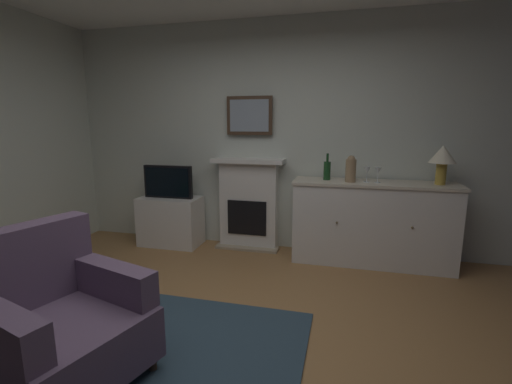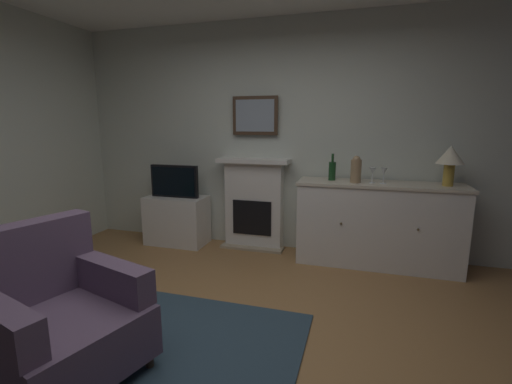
# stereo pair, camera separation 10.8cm
# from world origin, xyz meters

# --- Properties ---
(ground_plane) EXTENTS (5.41, 4.47, 0.10)m
(ground_plane) POSITION_xyz_m (0.00, 0.00, -0.05)
(ground_plane) COLOR #9E7042
(ground_plane) RESTS_ON ground
(wall_rear) EXTENTS (5.41, 0.06, 2.69)m
(wall_rear) POSITION_xyz_m (0.00, 2.20, 1.35)
(wall_rear) COLOR silver
(wall_rear) RESTS_ON ground_plane
(area_rug) EXTENTS (2.45, 1.93, 0.02)m
(area_rug) POSITION_xyz_m (-0.68, -0.33, 0.01)
(area_rug) COLOR #2D4251
(area_rug) RESTS_ON ground_plane
(fireplace_unit) EXTENTS (0.87, 0.30, 1.10)m
(fireplace_unit) POSITION_xyz_m (-0.38, 2.08, 0.55)
(fireplace_unit) COLOR white
(fireplace_unit) RESTS_ON ground_plane
(framed_picture) EXTENTS (0.55, 0.04, 0.45)m
(framed_picture) POSITION_xyz_m (-0.38, 2.12, 1.60)
(framed_picture) COLOR #473323
(sideboard_cabinet) EXTENTS (1.70, 0.49, 0.90)m
(sideboard_cabinet) POSITION_xyz_m (1.05, 1.90, 0.45)
(sideboard_cabinet) COLOR white
(sideboard_cabinet) RESTS_ON ground_plane
(table_lamp) EXTENTS (0.26, 0.26, 0.40)m
(table_lamp) POSITION_xyz_m (1.68, 1.90, 1.18)
(table_lamp) COLOR #B79338
(table_lamp) RESTS_ON sideboard_cabinet
(wine_bottle) EXTENTS (0.08, 0.08, 0.29)m
(wine_bottle) POSITION_xyz_m (0.55, 1.93, 1.01)
(wine_bottle) COLOR #193F1E
(wine_bottle) RESTS_ON sideboard_cabinet
(wine_glass_left) EXTENTS (0.07, 0.07, 0.16)m
(wine_glass_left) POSITION_xyz_m (0.97, 1.87, 1.02)
(wine_glass_left) COLOR silver
(wine_glass_left) RESTS_ON sideboard_cabinet
(wine_glass_center) EXTENTS (0.07, 0.07, 0.16)m
(wine_glass_center) POSITION_xyz_m (1.08, 1.86, 1.02)
(wine_glass_center) COLOR silver
(wine_glass_center) RESTS_ON sideboard_cabinet
(vase_decorative) EXTENTS (0.11, 0.11, 0.28)m
(vase_decorative) POSITION_xyz_m (0.80, 1.85, 1.04)
(vase_decorative) COLOR #9E7F5B
(vase_decorative) RESTS_ON sideboard_cabinet
(tv_cabinet) EXTENTS (0.75, 0.42, 0.61)m
(tv_cabinet) POSITION_xyz_m (-1.36, 1.91, 0.30)
(tv_cabinet) COLOR white
(tv_cabinet) RESTS_ON ground_plane
(tv_set) EXTENTS (0.62, 0.07, 0.40)m
(tv_set) POSITION_xyz_m (-1.36, 1.89, 0.81)
(tv_set) COLOR black
(tv_set) RESTS_ON tv_cabinet
(armchair) EXTENTS (0.99, 0.95, 0.92)m
(armchair) POSITION_xyz_m (-0.83, -0.47, 0.38)
(armchair) COLOR #604C66
(armchair) RESTS_ON ground_plane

